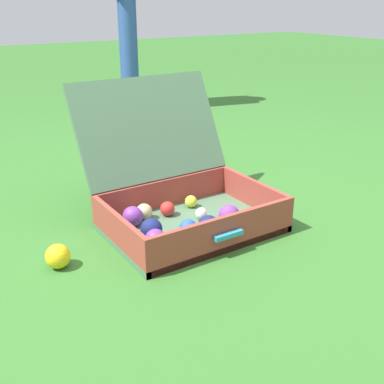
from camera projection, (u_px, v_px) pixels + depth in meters
The scene contains 3 objects.
ground_plane at pixel (211, 225), 1.81m from camera, with size 16.00×16.00×0.00m, color #336B28.
open_suitcase at pixel (178, 196), 1.79m from camera, with size 0.61×0.65×0.51m.
stray_ball_on_grass at pixel (58, 256), 1.52m from camera, with size 0.08×0.08×0.08m, color yellow.
Camera 1 is at (-0.95, -1.33, 0.80)m, focal length 44.66 mm.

